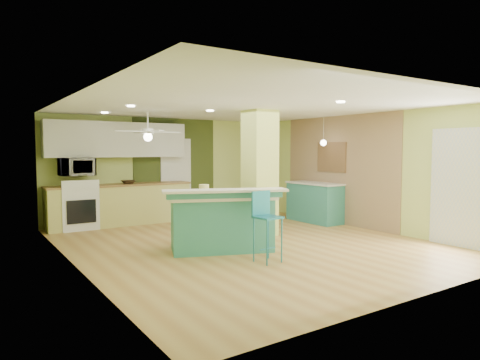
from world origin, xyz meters
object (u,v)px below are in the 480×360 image
bar_stool (265,215)px  side_counter (315,202)px  fruit_bowl (128,182)px  canister (204,190)px  peninsula (222,221)px

bar_stool → side_counter: bar_stool is taller
fruit_bowl → canister: bearing=-85.6°
peninsula → bar_stool: 1.05m
side_counter → fruit_bowl: size_ratio=4.66×
side_counter → canister: canister is taller
bar_stool → peninsula: bearing=94.2°
fruit_bowl → canister: size_ratio=1.68×
fruit_bowl → canister: (0.24, -3.17, 0.05)m
peninsula → side_counter: 3.59m
bar_stool → fruit_bowl: size_ratio=3.45×
bar_stool → fruit_bowl: (-0.62, 4.40, 0.25)m
side_counter → canister: bearing=-163.9°
canister → bar_stool: bearing=-72.9°
peninsula → bar_stool: bearing=-59.4°
peninsula → canister: 0.61m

